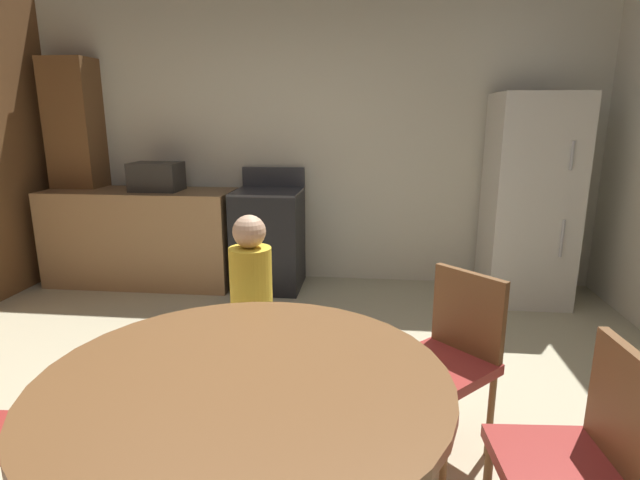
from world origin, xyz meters
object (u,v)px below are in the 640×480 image
(chair_northeast, at_px, (451,352))
(chair_east, at_px, (582,455))
(oven_range, at_px, (269,239))
(microwave, at_px, (157,177))
(dining_table, at_px, (245,418))
(refrigerator, at_px, (529,200))
(person_child, at_px, (252,310))

(chair_northeast, xyz_separation_m, chair_east, (0.32, -0.70, 0.00))
(oven_range, relative_size, microwave, 2.50)
(chair_northeast, bearing_deg, dining_table, 0.00)
(dining_table, height_order, chair_northeast, chair_northeast)
(microwave, height_order, chair_northeast, microwave)
(dining_table, bearing_deg, refrigerator, 59.94)
(oven_range, distance_m, microwave, 1.18)
(microwave, distance_m, dining_table, 3.43)
(chair_northeast, bearing_deg, oven_range, -104.09)
(dining_table, relative_size, person_child, 1.23)
(person_child, bearing_deg, refrigerator, 122.68)
(oven_range, distance_m, person_child, 2.05)
(oven_range, distance_m, refrigerator, 2.31)
(dining_table, bearing_deg, oven_range, 100.61)
(refrigerator, xyz_separation_m, chair_northeast, (-0.93, -2.18, -0.38))
(chair_northeast, distance_m, person_child, 1.03)
(chair_northeast, height_order, chair_east, same)
(chair_east, bearing_deg, dining_table, 0.00)
(dining_table, bearing_deg, chair_northeast, 45.07)
(person_child, bearing_deg, microwave, -158.25)
(chair_east, distance_m, person_child, 1.61)
(microwave, bearing_deg, dining_table, -61.91)
(oven_range, xyz_separation_m, refrigerator, (2.27, -0.05, 0.41))
(refrigerator, relative_size, microwave, 4.00)
(oven_range, bearing_deg, chair_east, -60.47)
(microwave, bearing_deg, refrigerator, -0.87)
(microwave, xyz_separation_m, chair_northeast, (2.38, -2.23, -0.53))
(refrigerator, xyz_separation_m, microwave, (-3.31, 0.05, 0.15))
(dining_table, bearing_deg, chair_east, 4.14)
(chair_east, bearing_deg, person_child, -38.87)
(refrigerator, distance_m, microwave, 3.32)
(oven_range, distance_m, chair_northeast, 2.60)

